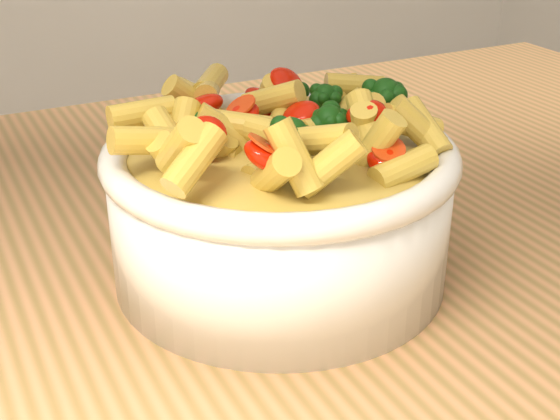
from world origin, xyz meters
name	(u,v)px	position (x,y,z in m)	size (l,w,h in m)	color
table	(258,388)	(0.00, 0.00, 0.80)	(1.20, 0.80, 0.90)	tan
serving_bowl	(280,208)	(0.01, -0.02, 0.95)	(0.22, 0.22, 0.10)	white
pasta_salad	(280,120)	(0.01, -0.02, 1.01)	(0.17, 0.17, 0.04)	#EEB74B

